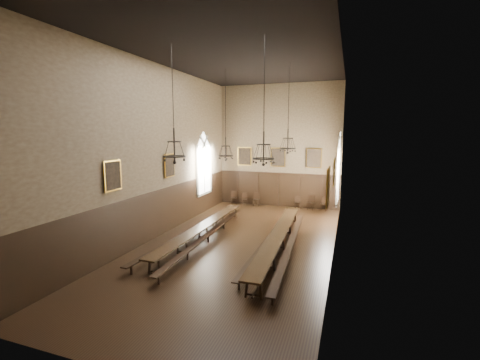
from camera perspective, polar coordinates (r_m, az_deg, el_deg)
The scene contains 32 objects.
floor at distance 16.20m, azimuth -0.27°, elevation -11.43°, with size 9.00×18.00×0.02m, color black.
ceiling at distance 15.64m, azimuth -0.30°, elevation 21.43°, with size 9.00×18.00×0.02m, color black.
wall_back at distance 23.95m, azimuth 6.87°, elevation 5.98°, with size 9.00×0.02×9.00m, color #78664A.
wall_front at distance 7.42m, azimuth -23.85°, elevation 0.04°, with size 9.00×0.02×9.00m, color #78664A.
wall_left at distance 17.28m, azimuth -14.60°, elevation 4.86°, with size 0.02×18.00×9.00m, color #78664A.
wall_right at distance 14.43m, azimuth 16.93°, elevation 4.12°, with size 0.02×18.00×9.00m, color #78664A.
wainscot_panelling at distance 15.81m, azimuth -0.27°, elevation -7.13°, with size 9.00×18.00×2.50m, color black, non-canonical shape.
table_left at distance 16.94m, azimuth -6.51°, elevation -9.18°, with size 0.70×9.86×0.77m.
table_right at distance 15.53m, azimuth 6.79°, elevation -10.73°, with size 1.17×10.56×0.82m.
bench_left_outer at distance 17.19m, azimuth -8.37°, elevation -9.26°, with size 0.85×10.28×0.46m.
bench_left_inner at distance 16.50m, azimuth -5.65°, elevation -9.98°, with size 0.74×10.35×0.47m.
bench_right_inner at distance 15.88m, azimuth 5.15°, elevation -10.75°, with size 0.37×9.89×0.44m.
bench_right_outer at distance 15.39m, azimuth 9.02°, elevation -11.38°, with size 0.90×10.62×0.48m.
chair_0 at distance 25.00m, azimuth -1.12°, elevation -3.58°, with size 0.55×0.55×0.98m.
chair_1 at distance 24.60m, azimuth 0.84°, elevation -3.81°, with size 0.52×0.52×0.93m.
chair_2 at distance 24.40m, azimuth 2.90°, elevation -3.88°, with size 0.51×0.51×0.99m.
chair_5 at distance 23.78m, azimuth 10.25°, elevation -4.35°, with size 0.52×0.52×0.96m.
chair_6 at distance 23.68m, azimuth 12.55°, elevation -4.42°, with size 0.56×0.56×1.03m.
chair_7 at distance 23.56m, azimuth 14.64°, elevation -4.59°, with size 0.52×0.52×0.99m.
chandelier_back_left at distance 18.51m, azimuth -2.55°, elevation 5.30°, with size 0.88×0.88×4.99m.
chandelier_back_right at distance 17.05m, azimuth 8.50°, elevation 6.55°, with size 0.84×0.84×4.49m.
chandelier_front_left at distance 13.68m, azimuth -11.58°, elevation 5.31°, with size 0.95×0.95×4.66m.
chandelier_front_right at distance 12.24m, azimuth 4.21°, elevation 5.26°, with size 0.83×0.83×4.64m.
portrait_back_0 at distance 24.55m, azimuth 0.81°, elevation 4.23°, with size 1.10×0.12×1.40m.
portrait_back_1 at distance 23.87m, azimuth 6.77°, elevation 4.05°, with size 1.10×0.12×1.40m.
portrait_back_2 at distance 23.46m, azimuth 13.00°, elevation 3.82°, with size 1.10×0.12×1.40m.
portrait_left_0 at distance 18.12m, azimuth -12.42°, elevation 2.55°, with size 0.12×1.00×1.30m.
portrait_left_1 at distance 14.49m, azimuth -21.68°, elevation 0.73°, with size 0.12×1.00×1.30m.
portrait_right_0 at distance 15.50m, azimuth 16.46°, elevation 1.44°, with size 0.12×1.00×1.30m.
portrait_right_1 at distance 11.05m, azimuth 15.39°, elevation -1.20°, with size 0.12×1.00×1.30m.
window_right at distance 20.00m, azimuth 17.16°, elevation 2.04°, with size 0.20×2.20×4.60m, color white, non-canonical shape.
window_left at distance 22.11m, azimuth -6.45°, elevation 2.94°, with size 0.20×2.20×4.60m, color white, non-canonical shape.
Camera 1 is at (5.02, -14.39, 5.49)m, focal length 24.00 mm.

